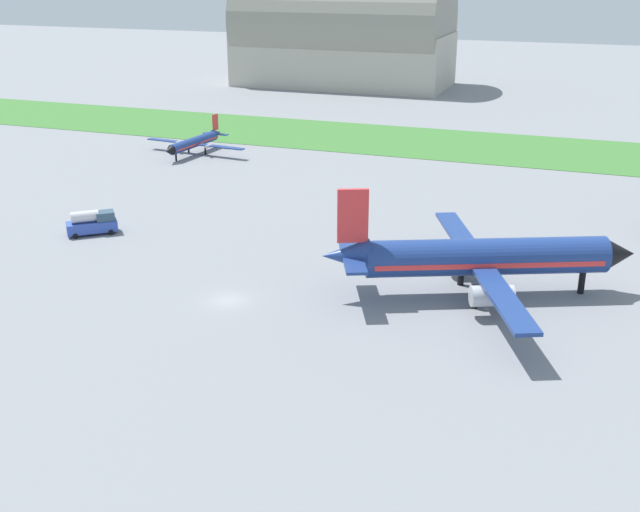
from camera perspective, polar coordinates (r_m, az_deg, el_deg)
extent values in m
plane|color=gray|center=(85.14, -6.76, -3.21)|extent=(600.00, 600.00, 0.00)
cube|color=#3D7533|center=(160.60, 6.64, 8.28)|extent=(360.00, 28.00, 0.08)
cylinder|color=navy|center=(85.90, 12.00, -0.05)|extent=(25.51, 13.97, 3.98)
cone|color=black|center=(90.79, 20.85, 0.14)|extent=(4.87, 5.02, 3.90)
cone|color=navy|center=(83.03, 1.86, 0.04)|extent=(6.07, 5.30, 3.58)
cube|color=red|center=(86.01, 11.99, -0.24)|extent=(24.21, 13.47, 0.56)
cube|color=navy|center=(93.85, 10.20, 1.42)|extent=(9.20, 16.96, 0.40)
cube|color=navy|center=(78.24, 13.07, -2.80)|extent=(9.20, 16.96, 0.40)
cylinder|color=#B7BABF|center=(91.48, 10.59, -0.07)|extent=(4.85, 3.73, 2.19)
cylinder|color=#B7BABF|center=(81.54, 12.39, -2.84)|extent=(4.85, 3.73, 2.19)
cube|color=red|center=(81.65, 2.40, 2.93)|extent=(3.18, 1.73, 5.79)
cube|color=navy|center=(85.50, 2.19, 0.59)|extent=(4.00, 5.51, 0.32)
cube|color=navy|center=(80.78, 2.53, -0.65)|extent=(4.00, 5.51, 0.32)
cylinder|color=black|center=(90.51, 18.50, -1.83)|extent=(0.72, 0.72, 2.53)
cylinder|color=black|center=(89.44, 10.22, -1.32)|extent=(0.72, 0.72, 2.53)
cylinder|color=black|center=(83.86, 11.19, -2.92)|extent=(0.72, 0.72, 2.53)
cylinder|color=navy|center=(150.00, -9.18, 8.15)|extent=(3.31, 13.93, 1.92)
cone|color=black|center=(143.94, -10.92, 7.51)|extent=(2.06, 2.10, 1.88)
cone|color=navy|center=(156.48, -7.51, 8.85)|extent=(1.99, 2.85, 1.73)
cube|color=red|center=(150.04, -9.18, 8.10)|extent=(3.27, 13.17, 0.27)
cube|color=navy|center=(147.50, -7.39, 7.90)|extent=(10.63, 2.40, 0.19)
cube|color=navy|center=(153.39, -10.74, 8.21)|extent=(10.63, 2.40, 0.19)
cylinder|color=#B7BABF|center=(148.09, -8.12, 7.92)|extent=(0.77, 1.59, 0.61)
cylinder|color=#B7BABF|center=(151.87, -10.27, 8.11)|extent=(0.77, 1.59, 0.61)
cube|color=red|center=(155.72, -7.63, 9.63)|extent=(0.40, 1.74, 3.07)
cube|color=navy|center=(155.45, -7.17, 8.77)|extent=(2.79, 1.42, 0.15)
cube|color=navy|center=(156.90, -8.00, 8.84)|extent=(2.79, 1.42, 0.15)
cylinder|color=black|center=(145.81, -10.43, 7.06)|extent=(0.35, 0.35, 1.34)
cylinder|color=black|center=(150.08, -8.34, 7.57)|extent=(0.35, 0.35, 1.34)
cylinder|color=black|center=(152.19, -9.54, 7.68)|extent=(0.35, 0.35, 1.34)
cube|color=#334FB2|center=(108.83, -16.26, 2.07)|extent=(6.52, 6.02, 1.40)
cylinder|color=silver|center=(108.36, -16.74, 2.76)|extent=(3.72, 3.48, 1.54)
cube|color=#334C60|center=(108.56, -15.37, 2.84)|extent=(3.09, 3.05, 1.20)
cylinder|color=black|center=(110.33, -15.10, 2.06)|extent=(0.70, 0.64, 0.70)
cylinder|color=black|center=(108.06, -14.97, 1.68)|extent=(0.70, 0.64, 0.70)
cylinder|color=black|center=(110.09, -17.45, 1.77)|extent=(0.70, 0.64, 0.70)
cylinder|color=black|center=(107.82, -17.36, 1.38)|extent=(0.70, 0.64, 0.70)
cube|color=#B2AD9E|center=(233.88, 1.73, 14.15)|extent=(60.17, 29.17, 14.95)
cylinder|color=gray|center=(232.91, 1.76, 16.69)|extent=(58.96, 32.09, 32.09)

